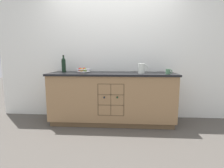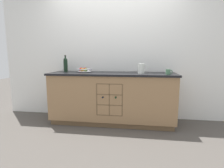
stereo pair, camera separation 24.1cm
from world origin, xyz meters
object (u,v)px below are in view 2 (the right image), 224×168
at_px(fruit_bowl, 84,70).
at_px(ceramic_mug, 168,72).
at_px(standing_wine_bottle, 66,64).
at_px(white_pitcher, 141,68).

distance_m(fruit_bowl, ceramic_mug, 1.47).
distance_m(fruit_bowl, standing_wine_bottle, 0.40).
distance_m(white_pitcher, ceramic_mug, 0.43).
xyz_separation_m(white_pitcher, ceramic_mug, (0.42, -0.08, -0.05)).
bearing_deg(standing_wine_bottle, white_pitcher, -8.51).
bearing_deg(ceramic_mug, white_pitcher, 169.36).
bearing_deg(ceramic_mug, fruit_bowl, 171.10).
relative_size(fruit_bowl, standing_wine_bottle, 0.88).
height_order(fruit_bowl, standing_wine_bottle, standing_wine_bottle).
bearing_deg(standing_wine_bottle, ceramic_mug, -9.00).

